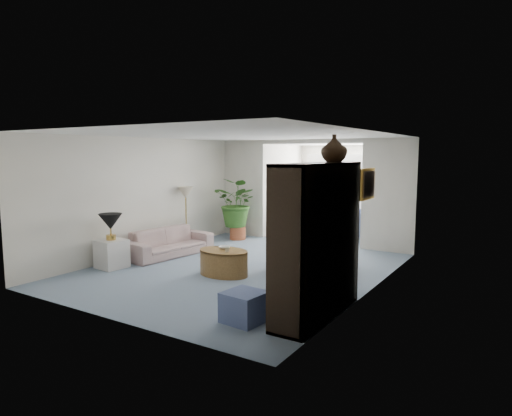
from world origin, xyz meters
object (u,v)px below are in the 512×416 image
Objects in this scene: sunroom_chair_blue at (358,224)px; sunroom_chair_maroon at (305,220)px; coffee_bowl at (225,247)px; wingback_chair at (295,250)px; end_table at (112,254)px; sunroom_table at (341,222)px; floor_lamp at (186,193)px; coffee_table at (224,262)px; framed_picture at (368,184)px; sofa at (169,242)px; side_table_dark at (337,257)px; plant_pot at (238,233)px; coffee_cup at (227,250)px; cabinet_urn at (334,148)px; entertainment_cabinet at (318,240)px; ottoman at (244,307)px; table_lamp at (110,222)px.

sunroom_chair_blue is 1.50m from sunroom_chair_maroon.
wingback_chair reaches higher than coffee_bowl.
wingback_chair is at bearing 31.07° from sunroom_chair_maroon.
sunroom_chair_maroon is (1.46, 5.35, 0.10)m from end_table.
floor_lamp is at bearing -122.69° from sunroom_table.
coffee_table is at bearing 19.25° from end_table.
framed_picture is 5.73m from sunroom_table.
sofa is 4.86m from sunroom_chair_blue.
plant_pot is (-3.34, 1.66, -0.13)m from side_table_dark.
end_table is 2.34m from coffee_cup.
sunroom_table reaches higher than coffee_bowl.
entertainment_cabinet is at bearing -90.00° from cabinet_urn.
sofa is at bearing -112.90° from sunroom_table.
entertainment_cabinet is 3.63× the size of sunroom_table.
side_table_dark reaches higher than ottoman.
coffee_bowl is (2.05, 0.83, -0.41)m from table_lamp.
ottoman is at bearing -91.86° from side_table_dark.
cabinet_urn reaches higher than entertainment_cabinet.
framed_picture reaches higher than sunroom_chair_blue.
framed_picture is at bearing 10.98° from coffee_cup.
table_lamp reaches higher than end_table.
coffee_cup is at bearing 18.99° from wingback_chair.
sunroom_chair_blue is at bearing 78.60° from coffee_bowl.
floor_lamp reaches higher than sunroom_chair_blue.
sunroom_chair_blue is 1.01× the size of sunroom_chair_maroon.
sunroom_chair_maroon is (-2.89, 5.09, -1.86)m from cabinet_urn.
wingback_chair is (3.05, 1.67, 0.12)m from end_table.
table_lamp is 1.22× the size of floor_lamp.
cabinet_urn is 0.46× the size of sunroom_chair_blue.
sunroom_table is at bearing 115.28° from framed_picture.
framed_picture is 1.32× the size of cabinet_urn.
cabinet_urn is 6.14m from sunroom_chair_maroon.
cabinet_urn is (4.35, 0.27, 1.34)m from table_lamp.
framed_picture is at bearing -15.01° from floor_lamp.
floor_lamp is at bearing 27.44° from sofa.
sunroom_chair_maroon is at bearing 109.25° from ottoman.
cabinet_urn is 2.46m from ottoman.
cabinet_urn is at bearing -69.87° from sunroom_table.
sofa is 5.16m from sunroom_table.
entertainment_cabinet reaches higher than sofa.
entertainment_cabinet is (-0.23, -1.32, -0.68)m from framed_picture.
side_table_dark is 0.72× the size of sunroom_chair_blue.
coffee_cup is at bearing 179.12° from sunroom_chair_blue.
framed_picture is 5.19× the size of coffee_cup.
sunroom_chair_blue is (3.15, 2.99, -0.88)m from floor_lamp.
ottoman is at bearing -78.38° from sunroom_table.
framed_picture is at bearing 125.91° from wingback_chair.
table_lamp reaches higher than plant_pot.
end_table is 4.42m from entertainment_cabinet.
sunroom_chair_maroon reaches higher than coffee_bowl.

